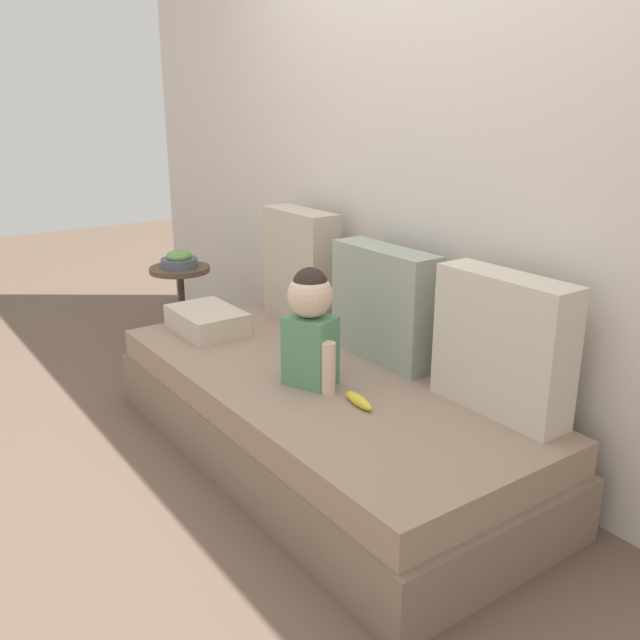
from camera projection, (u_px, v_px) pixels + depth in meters
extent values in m
plane|color=brown|center=(316.00, 456.00, 2.98)|extent=(12.00, 12.00, 0.00)
cube|color=silver|center=(429.00, 161.00, 2.92)|extent=(5.31, 0.10, 2.44)
cube|color=#826C5B|center=(316.00, 430.00, 2.94)|extent=(2.11, 0.92, 0.24)
cube|color=gray|center=(316.00, 390.00, 2.88)|extent=(2.05, 0.89, 0.13)
cube|color=#C1B29E|center=(300.00, 267.00, 3.48)|extent=(0.46, 0.16, 0.57)
cube|color=#99A393|center=(384.00, 304.00, 2.98)|extent=(0.55, 0.16, 0.50)
cube|color=beige|center=(502.00, 344.00, 2.47)|extent=(0.54, 0.16, 0.51)
cube|color=#568E66|center=(310.00, 351.00, 2.74)|extent=(0.23, 0.21, 0.28)
sphere|color=beige|center=(310.00, 295.00, 2.67)|extent=(0.18, 0.18, 0.18)
sphere|color=#2D231E|center=(310.00, 285.00, 2.66)|extent=(0.14, 0.14, 0.14)
cylinder|color=beige|center=(294.00, 350.00, 2.85)|extent=(0.06, 0.06, 0.21)
cylinder|color=beige|center=(328.00, 368.00, 2.66)|extent=(0.06, 0.06, 0.21)
ellipsoid|color=yellow|center=(359.00, 400.00, 2.58)|extent=(0.17, 0.06, 0.04)
cube|color=beige|center=(207.00, 320.00, 3.38)|extent=(0.40, 0.28, 0.11)
cylinder|color=brown|center=(180.00, 269.00, 4.01)|extent=(0.35, 0.35, 0.03)
cylinder|color=#453528|center=(183.00, 313.00, 4.09)|extent=(0.04, 0.04, 0.51)
cylinder|color=#453528|center=(185.00, 351.00, 4.17)|extent=(0.19, 0.19, 0.02)
cylinder|color=#4C5666|center=(179.00, 263.00, 3.99)|extent=(0.21, 0.21, 0.05)
ellipsoid|color=#669E4C|center=(179.00, 256.00, 3.98)|extent=(0.15, 0.15, 0.07)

